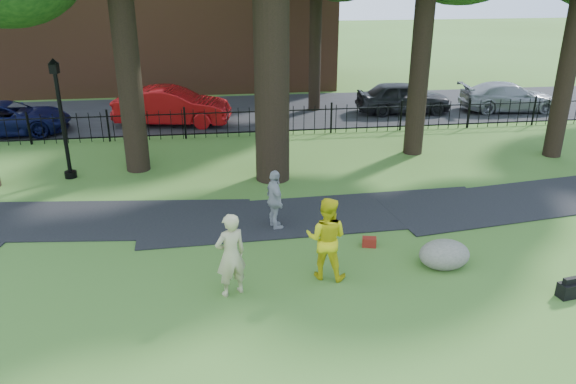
{
  "coord_description": "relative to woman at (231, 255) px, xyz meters",
  "views": [
    {
      "loc": [
        -1.83,
        -10.26,
        6.63
      ],
      "look_at": [
        -0.17,
        2.0,
        1.55
      ],
      "focal_mm": 35.0,
      "sensor_mm": 36.0,
      "label": 1
    }
  ],
  "objects": [
    {
      "name": "ground",
      "position": [
        1.63,
        -0.18,
        -0.94
      ],
      "size": [
        120.0,
        120.0,
        0.0
      ],
      "primitive_type": "plane",
      "color": "#416724",
      "rests_on": "ground"
    },
    {
      "name": "footpath",
      "position": [
        2.63,
        3.72,
        -0.94
      ],
      "size": [
        36.07,
        3.85,
        0.03
      ],
      "primitive_type": "cube",
      "rotation": [
        0.0,
        0.0,
        0.03
      ],
      "color": "black",
      "rests_on": "ground"
    },
    {
      "name": "street",
      "position": [
        1.63,
        15.82,
        -0.94
      ],
      "size": [
        80.0,
        7.0,
        0.02
      ],
      "primitive_type": "cube",
      "color": "black",
      "rests_on": "ground"
    },
    {
      "name": "iron_fence",
      "position": [
        1.63,
        11.82,
        -0.34
      ],
      "size": [
        44.0,
        0.04,
        1.2
      ],
      "color": "black",
      "rests_on": "ground"
    },
    {
      "name": "woman",
      "position": [
        0.0,
        0.0,
        0.0
      ],
      "size": [
        0.81,
        0.69,
        1.89
      ],
      "primitive_type": "imported",
      "rotation": [
        0.0,
        0.0,
        3.55
      ],
      "color": "tan",
      "rests_on": "ground"
    },
    {
      "name": "man",
      "position": [
        2.13,
        0.44,
        0.02
      ],
      "size": [
        1.14,
        1.03,
        1.93
      ],
      "primitive_type": "imported",
      "rotation": [
        0.0,
        0.0,
        2.76
      ],
      "color": "#CFC311",
      "rests_on": "ground"
    },
    {
      "name": "pedestrian",
      "position": [
        1.28,
        3.07,
        -0.12
      ],
      "size": [
        0.62,
        1.03,
        1.64
      ],
      "primitive_type": "imported",
      "rotation": [
        0.0,
        0.0,
        1.82
      ],
      "color": "#99999D",
      "rests_on": "ground"
    },
    {
      "name": "boulder",
      "position": [
        4.98,
        0.55,
        -0.59
      ],
      "size": [
        1.32,
        1.07,
        0.7
      ],
      "primitive_type": "ellipsoid",
      "rotation": [
        0.0,
        0.0,
        -0.15
      ],
      "color": "#615A50",
      "rests_on": "ground"
    },
    {
      "name": "lamppost",
      "position": [
        -5.02,
        7.81,
        0.97
      ],
      "size": [
        0.39,
        0.39,
        3.91
      ],
      "rotation": [
        0.0,
        0.0,
        -0.17
      ],
      "color": "black",
      "rests_on": "ground"
    },
    {
      "name": "backpack",
      "position": [
        7.1,
        -1.09,
        -0.78
      ],
      "size": [
        0.48,
        0.35,
        0.33
      ],
      "primitive_type": "cube",
      "rotation": [
        0.0,
        0.0,
        0.16
      ],
      "color": "black",
      "rests_on": "ground"
    },
    {
      "name": "red_bag",
      "position": [
        3.51,
        1.72,
        -0.82
      ],
      "size": [
        0.39,
        0.3,
        0.24
      ],
      "primitive_type": "cube",
      "rotation": [
        0.0,
        0.0,
        -0.26
      ],
      "color": "maroon",
      "rests_on": "ground"
    },
    {
      "name": "red_sedan",
      "position": [
        -1.98,
        14.05,
        -0.13
      ],
      "size": [
        5.17,
        2.54,
        1.63
      ],
      "primitive_type": "imported",
      "rotation": [
        0.0,
        0.0,
        1.4
      ],
      "color": "#A70C0F",
      "rests_on": "ground"
    },
    {
      "name": "navy_van",
      "position": [
        -8.61,
        13.49,
        -0.28
      ],
      "size": [
        4.87,
        2.37,
        1.33
      ],
      "primitive_type": "imported",
      "rotation": [
        0.0,
        0.0,
        1.6
      ],
      "color": "#0B0E38",
      "rests_on": "ground"
    },
    {
      "name": "grey_car",
      "position": [
        8.68,
        14.69,
        -0.2
      ],
      "size": [
        4.43,
        1.91,
        1.49
      ],
      "primitive_type": "imported",
      "rotation": [
        0.0,
        0.0,
        1.54
      ],
      "color": "black",
      "rests_on": "ground"
    },
    {
      "name": "silver_car",
      "position": [
        13.82,
        14.41,
        -0.27
      ],
      "size": [
        4.77,
        2.22,
        1.35
      ],
      "primitive_type": "imported",
      "rotation": [
        0.0,
        0.0,
        1.5
      ],
      "color": "gray",
      "rests_on": "ground"
    }
  ]
}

